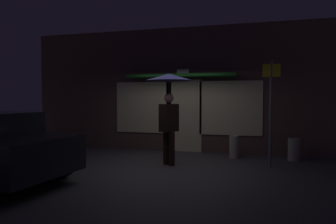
{
  "coord_description": "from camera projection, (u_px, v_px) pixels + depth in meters",
  "views": [
    {
      "loc": [
        1.93,
        -6.81,
        1.64
      ],
      "look_at": [
        0.02,
        0.25,
        1.3
      ],
      "focal_mm": 32.1,
      "sensor_mm": 36.0,
      "label": 1
    }
  ],
  "objects": [
    {
      "name": "street_sign_post",
      "position": [
        271.0,
        107.0,
        7.1
      ],
      "size": [
        0.4,
        0.07,
        2.54
      ],
      "color": "#595B60",
      "rests_on": "ground"
    },
    {
      "name": "sidewalk_bollard_2",
      "position": [
        294.0,
        149.0,
        7.9
      ],
      "size": [
        0.29,
        0.29,
        0.58
      ],
      "primitive_type": "cylinder",
      "color": "#9E998E",
      "rests_on": "ground"
    },
    {
      "name": "building_facade",
      "position": [
        185.0,
        90.0,
        9.31
      ],
      "size": [
        10.18,
        1.0,
        3.8
      ],
      "color": "brown",
      "rests_on": "ground"
    },
    {
      "name": "ground_plane",
      "position": [
        164.0,
        167.0,
        7.14
      ],
      "size": [
        18.0,
        18.0,
        0.0
      ],
      "primitive_type": "plane",
      "color": "#423F44"
    },
    {
      "name": "person_with_umbrella",
      "position": [
        169.0,
        94.0,
        7.29
      ],
      "size": [
        1.18,
        1.18,
        2.23
      ],
      "rotation": [
        0.0,
        0.0,
        1.02
      ],
      "color": "black",
      "rests_on": "ground"
    },
    {
      "name": "sidewalk_bollard",
      "position": [
        234.0,
        147.0,
        8.19
      ],
      "size": [
        0.26,
        0.26,
        0.61
      ],
      "primitive_type": "cylinder",
      "color": "#B2A899",
      "rests_on": "ground"
    }
  ]
}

